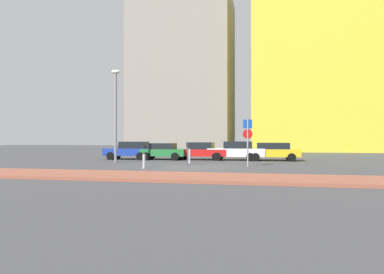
# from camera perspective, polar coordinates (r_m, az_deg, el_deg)

# --- Properties ---
(ground_plane) EXTENTS (120.00, 120.00, 0.00)m
(ground_plane) POSITION_cam_1_polar(r_m,az_deg,el_deg) (21.43, 0.33, -4.98)
(ground_plane) COLOR #424244
(sidewalk_brick) EXTENTS (40.00, 3.27, 0.14)m
(sidewalk_brick) POSITION_cam_1_polar(r_m,az_deg,el_deg) (15.61, -4.01, -6.52)
(sidewalk_brick) COLOR #93513D
(sidewalk_brick) RESTS_ON ground
(parked_car_blue) EXTENTS (4.64, 2.25, 1.49)m
(parked_car_blue) POSITION_cam_1_polar(r_m,az_deg,el_deg) (29.73, -9.80, -2.14)
(parked_car_blue) COLOR #1E389E
(parked_car_blue) RESTS_ON ground
(parked_car_green) EXTENTS (4.36, 2.04, 1.37)m
(parked_car_green) POSITION_cam_1_polar(r_m,az_deg,el_deg) (28.95, -5.09, -2.30)
(parked_car_green) COLOR #237238
(parked_car_green) RESTS_ON ground
(parked_car_red) EXTENTS (4.45, 1.94, 1.45)m
(parked_car_red) POSITION_cam_1_polar(r_m,az_deg,el_deg) (28.57, 1.42, -2.29)
(parked_car_red) COLOR red
(parked_car_red) RESTS_ON ground
(parked_car_white) EXTENTS (4.55, 2.01, 1.53)m
(parked_car_white) POSITION_cam_1_polar(r_m,az_deg,el_deg) (28.25, 7.40, -2.22)
(parked_car_white) COLOR white
(parked_car_white) RESTS_ON ground
(parked_car_yellow) EXTENTS (4.66, 2.07, 1.42)m
(parked_car_yellow) POSITION_cam_1_polar(r_m,az_deg,el_deg) (28.27, 12.85, -2.28)
(parked_car_yellow) COLOR gold
(parked_car_yellow) RESTS_ON ground
(parking_sign_post) EXTENTS (0.59, 0.18, 2.98)m
(parking_sign_post) POSITION_cam_1_polar(r_m,az_deg,el_deg) (21.83, 9.14, 0.04)
(parking_sign_post) COLOR gray
(parking_sign_post) RESTS_ON ground
(parking_meter) EXTENTS (0.18, 0.14, 1.52)m
(parking_meter) POSITION_cam_1_polar(r_m,az_deg,el_deg) (22.25, -0.71, -2.28)
(parking_meter) COLOR #4C4C51
(parking_meter) RESTS_ON ground
(street_lamp) EXTENTS (0.70, 0.36, 6.82)m
(street_lamp) POSITION_cam_1_polar(r_m,az_deg,el_deg) (26.17, -12.45, 4.72)
(street_lamp) COLOR gray
(street_lamp) RESTS_ON ground
(traffic_bollard_near) EXTENTS (0.14, 0.14, 1.04)m
(traffic_bollard_near) POSITION_cam_1_polar(r_m,az_deg,el_deg) (24.31, -0.42, -3.18)
(traffic_bollard_near) COLOR #B7B7BC
(traffic_bollard_near) RESTS_ON ground
(traffic_bollard_mid) EXTENTS (0.17, 0.17, 0.85)m
(traffic_bollard_mid) POSITION_cam_1_polar(r_m,az_deg,el_deg) (20.66, -7.90, -3.98)
(traffic_bollard_mid) COLOR #B7B7BC
(traffic_bollard_mid) RESTS_ON ground
(building_colorful_midrise) EXTENTS (15.79, 14.00, 24.12)m
(building_colorful_midrise) POSITION_cam_1_polar(r_m,az_deg,el_deg) (53.50, 18.59, 10.89)
(building_colorful_midrise) COLOR gold
(building_colorful_midrise) RESTS_ON ground
(building_under_construction) EXTENTS (15.65, 13.80, 25.05)m
(building_under_construction) POSITION_cam_1_polar(r_m,az_deg,el_deg) (58.48, -1.25, 10.39)
(building_under_construction) COLOR gray
(building_under_construction) RESTS_ON ground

